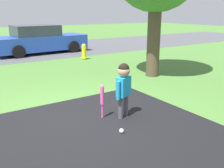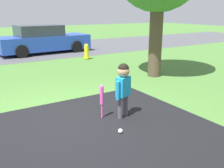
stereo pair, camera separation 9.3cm
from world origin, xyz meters
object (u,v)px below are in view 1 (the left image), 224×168
(baseball_bat, at_px, (102,97))
(parked_car, at_px, (40,40))
(child, at_px, (124,83))
(sports_ball, at_px, (122,131))
(fire_hydrant, at_px, (84,52))

(baseball_bat, bearing_deg, parked_car, 79.83)
(child, height_order, parked_car, parked_car)
(sports_ball, distance_m, fire_hydrant, 6.84)
(child, bearing_deg, baseball_bat, 133.16)
(child, distance_m, parked_car, 8.56)
(sports_ball, relative_size, fire_hydrant, 0.12)
(baseball_bat, height_order, parked_car, parked_car)
(child, bearing_deg, fire_hydrant, 48.17)
(baseball_bat, bearing_deg, child, -25.14)
(child, xyz_separation_m, baseball_bat, (-0.37, 0.17, -0.26))
(fire_hydrant, bearing_deg, sports_ball, -111.92)
(child, relative_size, sports_ball, 13.31)
(sports_ball, bearing_deg, parked_car, 80.29)
(child, bearing_deg, parked_car, 60.79)
(sports_ball, relative_size, parked_car, 0.02)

